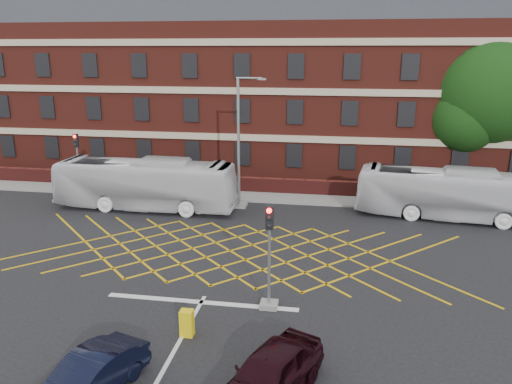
% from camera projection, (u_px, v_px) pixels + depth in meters
% --- Properties ---
extents(ground, '(120.00, 120.00, 0.00)m').
position_uv_depth(ground, '(221.00, 267.00, 23.73)').
color(ground, black).
rests_on(ground, ground).
extents(victorian_building, '(51.00, 12.17, 20.40)m').
position_uv_depth(victorian_building, '(281.00, 76.00, 42.40)').
color(victorian_building, maroon).
rests_on(victorian_building, ground).
extents(boundary_wall, '(56.00, 0.50, 1.10)m').
position_uv_depth(boundary_wall, '(262.00, 185.00, 35.91)').
color(boundary_wall, '#531816').
rests_on(boundary_wall, ground).
extents(far_pavement, '(60.00, 3.00, 0.12)m').
position_uv_depth(far_pavement, '(260.00, 196.00, 35.09)').
color(far_pavement, slate).
rests_on(far_pavement, ground).
extents(box_junction_hatching, '(8.22, 8.22, 0.02)m').
position_uv_depth(box_junction_hatching, '(230.00, 251.00, 25.62)').
color(box_junction_hatching, '#CC990C').
rests_on(box_junction_hatching, ground).
extents(stop_line, '(8.00, 0.30, 0.02)m').
position_uv_depth(stop_line, '(201.00, 302.00, 20.40)').
color(stop_line, silver).
rests_on(stop_line, ground).
extents(bus_left, '(11.83, 3.01, 3.28)m').
position_uv_depth(bus_left, '(146.00, 184.00, 32.07)').
color(bus_left, silver).
rests_on(bus_left, ground).
extents(bus_right, '(11.35, 4.03, 3.09)m').
position_uv_depth(bus_right, '(450.00, 194.00, 30.20)').
color(bus_right, silver).
rests_on(bus_right, ground).
extents(car_navy, '(2.58, 4.32, 1.34)m').
position_uv_depth(car_navy, '(88.00, 378.00, 14.64)').
color(car_navy, black).
rests_on(car_navy, ground).
extents(car_maroon, '(3.41, 4.71, 1.49)m').
position_uv_depth(car_maroon, '(270.00, 374.00, 14.70)').
color(car_maroon, black).
rests_on(car_maroon, ground).
extents(deciduous_tree, '(8.14, 8.05, 11.05)m').
position_uv_depth(deciduous_tree, '(484.00, 99.00, 36.40)').
color(deciduous_tree, black).
rests_on(deciduous_tree, ground).
extents(traffic_light_near, '(0.70, 0.70, 4.27)m').
position_uv_depth(traffic_light_near, '(269.00, 267.00, 19.55)').
color(traffic_light_near, slate).
rests_on(traffic_light_near, ground).
extents(traffic_light_far, '(0.70, 0.70, 4.27)m').
position_uv_depth(traffic_light_far, '(79.00, 169.00, 35.60)').
color(traffic_light_far, slate).
rests_on(traffic_light_far, ground).
extents(street_lamp, '(2.25, 1.00, 8.35)m').
position_uv_depth(street_lamp, '(240.00, 165.00, 32.12)').
color(street_lamp, slate).
rests_on(street_lamp, ground).
extents(direction_signs, '(1.10, 0.16, 2.20)m').
position_uv_depth(direction_signs, '(100.00, 172.00, 36.46)').
color(direction_signs, gray).
rests_on(direction_signs, ground).
extents(utility_cabinet, '(0.47, 0.37, 1.00)m').
position_uv_depth(utility_cabinet, '(187.00, 323.00, 17.91)').
color(utility_cabinet, yellow).
rests_on(utility_cabinet, ground).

